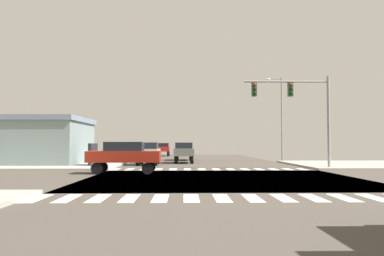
% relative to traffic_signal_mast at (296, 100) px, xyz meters
% --- Properties ---
extents(ground, '(90.00, 90.00, 0.05)m').
position_rel_traffic_signal_mast_xyz_m(ground, '(-5.94, -7.53, -4.87)').
color(ground, '#463F38').
extents(sidewalk_corner_ne, '(12.00, 12.00, 0.14)m').
position_rel_traffic_signal_mast_xyz_m(sidewalk_corner_ne, '(7.06, 4.47, -4.78)').
color(sidewalk_corner_ne, '#A09B91').
rests_on(sidewalk_corner_ne, ground).
extents(sidewalk_corner_nw, '(12.00, 12.00, 0.14)m').
position_rel_traffic_signal_mast_xyz_m(sidewalk_corner_nw, '(-18.94, 4.47, -4.78)').
color(sidewalk_corner_nw, '#9E9D92').
rests_on(sidewalk_corner_nw, ground).
extents(crosswalk_near, '(13.50, 2.00, 0.01)m').
position_rel_traffic_signal_mast_xyz_m(crosswalk_near, '(-6.19, -14.83, -4.84)').
color(crosswalk_near, white).
rests_on(crosswalk_near, ground).
extents(crosswalk_far, '(13.50, 2.00, 0.01)m').
position_rel_traffic_signal_mast_xyz_m(crosswalk_far, '(-6.19, -0.23, -4.84)').
color(crosswalk_far, white).
rests_on(crosswalk_far, ground).
extents(traffic_signal_mast, '(6.11, 0.55, 6.58)m').
position_rel_traffic_signal_mast_xyz_m(traffic_signal_mast, '(0.00, 0.00, 0.00)').
color(traffic_signal_mast, gray).
rests_on(traffic_signal_mast, ground).
extents(street_lamp, '(1.78, 0.32, 8.53)m').
position_rel_traffic_signal_mast_xyz_m(street_lamp, '(1.83, 12.30, 0.22)').
color(street_lamp, gray).
rests_on(street_lamp, ground).
extents(bank_building, '(15.50, 8.38, 3.96)m').
position_rel_traffic_signal_mast_xyz_m(bank_building, '(-23.28, 5.81, -2.86)').
color(bank_building, gray).
rests_on(bank_building, ground).
extents(sedan_nearside_1, '(1.80, 4.30, 1.88)m').
position_rel_traffic_signal_mast_xyz_m(sedan_nearside_1, '(-10.94, 5.66, -3.73)').
color(sedan_nearside_1, black).
rests_on(sedan_nearside_1, ground).
extents(sedan_farside_2, '(1.80, 4.30, 1.88)m').
position_rel_traffic_signal_mast_xyz_m(sedan_farside_2, '(-10.94, 30.00, -3.73)').
color(sedan_farside_2, black).
rests_on(sedan_farside_2, ground).
extents(sedan_queued_3, '(1.80, 4.30, 1.88)m').
position_rel_traffic_signal_mast_xyz_m(sedan_queued_3, '(-7.94, 8.83, -3.73)').
color(sedan_queued_3, black).
rests_on(sedan_queued_3, ground).
extents(sedan_trailing_4, '(4.30, 1.80, 1.88)m').
position_rel_traffic_signal_mast_xyz_m(sedan_trailing_4, '(-11.50, -4.03, -3.73)').
color(sedan_trailing_4, black).
rests_on(sedan_trailing_4, ground).
extents(sedan_outer_5, '(1.80, 4.30, 1.88)m').
position_rel_traffic_signal_mast_xyz_m(sedan_outer_5, '(-7.94, 15.03, -3.73)').
color(sedan_outer_5, black).
rests_on(sedan_outer_5, ground).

